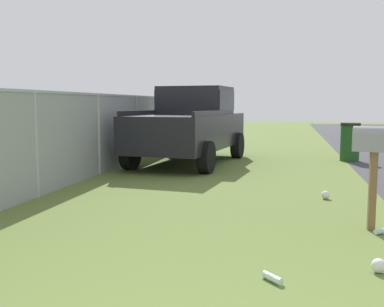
{
  "coord_description": "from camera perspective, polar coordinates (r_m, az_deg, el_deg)",
  "views": [
    {
      "loc": [
        -1.39,
        -0.19,
        1.62
      ],
      "look_at": [
        3.64,
        0.9,
        1.05
      ],
      "focal_mm": 42.08,
      "sensor_mm": 36.0,
      "label": 1
    }
  ],
  "objects": [
    {
      "name": "litter_bag_by_mailbox",
      "position": [
        8.04,
        16.57,
        -5.06
      ],
      "size": [
        0.14,
        0.14,
        0.14
      ],
      "primitive_type": "sphere",
      "color": "silver",
      "rests_on": "ground"
    },
    {
      "name": "litter_bottle_near_hydrant",
      "position": [
        6.18,
        22.93,
        -9.05
      ],
      "size": [
        0.19,
        0.22,
        0.07
      ],
      "primitive_type": "cylinder",
      "rotation": [
        0.0,
        1.57,
        5.36
      ],
      "color": "#B2D8BF",
      "rests_on": "ground"
    },
    {
      "name": "litter_bottle_midfield_b",
      "position": [
        4.33,
        10.18,
        -15.27
      ],
      "size": [
        0.21,
        0.2,
        0.07
      ],
      "primitive_type": "cylinder",
      "rotation": [
        0.0,
        1.57,
        0.76
      ],
      "color": "#B2D8BF",
      "rests_on": "ground"
    },
    {
      "name": "mailbox",
      "position": [
        6.13,
        22.12,
        0.74
      ],
      "size": [
        0.33,
        0.55,
        1.34
      ],
      "rotation": [
        0.0,
        0.0,
        -0.26
      ],
      "color": "brown",
      "rests_on": "ground"
    },
    {
      "name": "trash_bin",
      "position": [
        13.45,
        19.39,
        1.4
      ],
      "size": [
        0.55,
        0.55,
        1.08
      ],
      "color": "#1E4C1E",
      "rests_on": "ground"
    },
    {
      "name": "litter_bag_midfield_a",
      "position": [
        4.81,
        22.59,
        -13.0
      ],
      "size": [
        0.14,
        0.14,
        0.14
      ],
      "primitive_type": "sphere",
      "color": "silver",
      "rests_on": "ground"
    },
    {
      "name": "fence_section",
      "position": [
        10.48,
        -11.78,
        2.8
      ],
      "size": [
        15.72,
        0.07,
        1.86
      ],
      "color": "#9EA3A8",
      "rests_on": "ground"
    },
    {
      "name": "pickup_truck",
      "position": [
        12.36,
        -0.14,
        3.94
      ],
      "size": [
        4.99,
        2.67,
        2.09
      ],
      "rotation": [
        0.0,
        0.0,
        -0.12
      ],
      "color": "black",
      "rests_on": "ground"
    }
  ]
}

